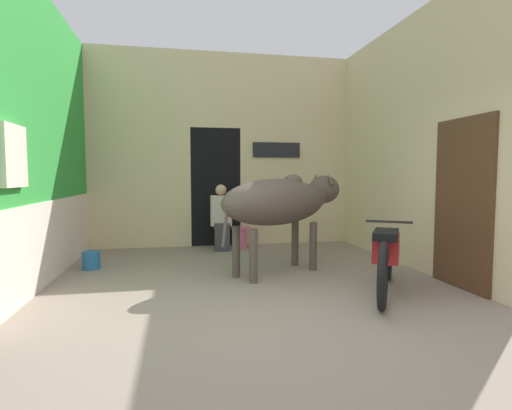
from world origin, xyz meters
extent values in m
plane|color=gray|center=(0.00, 0.00, 0.00)|extent=(30.00, 30.00, 0.00)
cube|color=green|center=(-2.65, 2.20, 1.90)|extent=(0.18, 4.39, 3.80)
cube|color=silver|center=(-2.55, 2.20, 0.53)|extent=(0.03, 4.39, 1.06)
cube|color=silver|center=(-2.53, 0.97, 1.59)|extent=(0.08, 0.56, 0.64)
cube|color=beige|center=(0.00, 4.48, 3.07)|extent=(5.12, 0.18, 1.46)
cube|color=beige|center=(-1.60, 4.48, 1.17)|extent=(1.93, 0.18, 2.33)
cube|color=beige|center=(1.45, 4.48, 1.17)|extent=(2.22, 0.18, 2.33)
cube|color=black|center=(-0.15, 4.84, 1.17)|extent=(0.98, 0.90, 2.33)
cube|color=black|center=(1.08, 4.37, 1.91)|extent=(0.97, 0.03, 0.30)
cube|color=beige|center=(2.65, 2.20, 1.90)|extent=(0.18, 4.39, 3.80)
cube|color=#51331E|center=(2.55, 0.79, 1.05)|extent=(0.05, 1.00, 2.10)
ellipsoid|color=#4C4238|center=(0.47, 1.94, 1.02)|extent=(1.94, 1.47, 0.65)
ellipsoid|color=#4C4238|center=(0.76, 2.09, 1.29)|extent=(0.40, 0.39, 0.24)
cylinder|color=#4C4238|center=(1.22, 2.34, 1.08)|extent=(0.53, 0.48, 0.43)
ellipsoid|color=#4C4238|center=(1.37, 2.42, 1.18)|extent=(0.69, 0.60, 0.44)
cylinder|color=#4C4238|center=(-0.29, 1.53, 0.80)|extent=(0.14, 0.10, 0.64)
cylinder|color=#4C4238|center=(0.89, 2.38, 0.35)|extent=(0.11, 0.11, 0.71)
cylinder|color=#4C4238|center=(1.06, 2.04, 0.35)|extent=(0.11, 0.11, 0.71)
cylinder|color=#4C4238|center=(-0.12, 1.84, 0.35)|extent=(0.11, 0.11, 0.71)
cylinder|color=#4C4238|center=(0.06, 1.51, 0.35)|extent=(0.11, 0.11, 0.71)
cone|color=#473D33|center=(1.25, 2.53, 1.34)|extent=(0.13, 0.16, 0.21)
cone|color=#473D33|center=(1.40, 2.26, 1.34)|extent=(0.13, 0.16, 0.21)
torus|color=black|center=(1.19, 0.22, 0.36)|extent=(0.45, 0.65, 0.72)
torus|color=black|center=(1.86, 1.30, 0.36)|extent=(0.45, 0.65, 0.72)
cube|color=maroon|center=(1.52, 0.76, 0.55)|extent=(0.61, 0.74, 0.28)
cube|color=black|center=(1.42, 0.60, 0.73)|extent=(0.52, 0.61, 0.09)
cylinder|color=black|center=(1.78, 1.18, 0.80)|extent=(0.51, 0.33, 0.03)
sphere|color=silver|center=(1.83, 1.25, 0.65)|extent=(0.15, 0.15, 0.15)
cube|color=#3D3842|center=(-0.10, 3.77, 0.20)|extent=(0.27, 0.14, 0.41)
cube|color=#3D3842|center=(-0.10, 3.86, 0.46)|extent=(0.27, 0.32, 0.11)
cube|color=beige|center=(-0.10, 3.93, 0.74)|extent=(0.39, 0.20, 0.57)
sphere|color=tan|center=(-0.10, 3.93, 1.13)|extent=(0.20, 0.20, 0.20)
cylinder|color=#DB6093|center=(0.29, 4.05, 0.19)|extent=(0.26, 0.26, 0.37)
cylinder|color=#DB6093|center=(0.29, 4.05, 0.39)|extent=(0.37, 0.37, 0.04)
cylinder|color=#23669E|center=(-2.18, 2.74, 0.13)|extent=(0.26, 0.26, 0.26)
camera|label=1|loc=(-0.89, -3.51, 1.40)|focal=28.00mm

